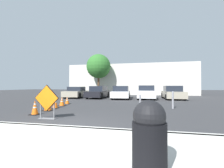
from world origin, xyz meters
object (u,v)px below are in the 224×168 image
Objects in this scene: traffic_cone_second at (48,104)px; parked_car_second at (98,92)px; parked_car_fourth at (146,93)px; traffic_cone_nearest at (35,108)px; traffic_cone_fourth at (62,101)px; trash_bin at (149,136)px; traffic_cone_third at (55,102)px; bollard_nearest at (140,101)px; bollard_second at (173,100)px; parked_car_nearest at (76,92)px; parked_car_third at (121,93)px; road_closed_sign at (47,101)px; traffic_cone_fifth at (67,100)px; parked_car_fifth at (173,93)px.

traffic_cone_second is 0.17× the size of parked_car_second.
parked_car_fourth reaches higher than traffic_cone_second.
traffic_cone_nearest is 0.17× the size of parked_car_fourth.
traffic_cone_fourth is 7.44m from parked_car_second.
trash_bin reaches higher than traffic_cone_fourth.
traffic_cone_nearest is 2.16m from traffic_cone_third.
bollard_second reaches higher than bollard_nearest.
parked_car_nearest is 1.02× the size of parked_car_third.
traffic_cone_second is 0.18× the size of parked_car_fourth.
parked_car_second is (0.23, 8.51, 0.27)m from traffic_cone_third.
road_closed_sign is 1.43m from traffic_cone_nearest.
traffic_cone_third is 8.52m from parked_car_second.
traffic_cone_fourth is 1.11× the size of traffic_cone_fifth.
parked_car_second is at bearing 90.18° from traffic_cone_nearest.
traffic_cone_nearest is 0.82× the size of bollard_nearest.
parked_car_fourth is (2.79, 0.26, 0.02)m from parked_car_third.
traffic_cone_second is 3.14m from traffic_cone_fifth.
parked_car_nearest is 0.97× the size of parked_car_second.
trash_bin is at bearing 77.33° from parked_car_fifth.
parked_car_nearest is 4.91× the size of bollard_nearest.
parked_car_fifth reaches higher than parked_car_nearest.
parked_car_second is 8.35m from parked_car_fifth.
parked_car_third is (1.59, 10.96, -0.10)m from road_closed_sign.
parked_car_fourth is at bearing 55.22° from traffic_cone_third.
parked_car_second is 1.06× the size of parked_car_fourth.
parked_car_third is 7.17m from bollard_nearest.
traffic_cone_nearest is 0.16× the size of parked_car_second.
parked_car_fifth is at bearing -176.88° from parked_car_second.
parked_car_fourth reaches higher than traffic_cone_fourth.
parked_car_second is at bearing 124.63° from bollard_nearest.
parked_car_third reaches higher than parked_car_second.
parked_car_third is at bearing 173.25° from parked_car_second.
road_closed_sign is 5.37m from traffic_cone_fifth.
bollard_nearest reaches higher than traffic_cone_second.
bollard_second is (1.41, -7.08, -0.12)m from parked_car_fourth.
trash_bin is (5.48, -6.29, 0.28)m from traffic_cone_third.
traffic_cone_nearest reaches higher than traffic_cone_fifth.
traffic_cone_fourth is at bearing -80.53° from traffic_cone_fifth.
traffic_cone_third is 2.20m from traffic_cone_fifth.
parked_car_fourth reaches higher than trash_bin.
traffic_cone_nearest is 0.97× the size of traffic_cone_second.
bollard_second is at bearing 26.19° from traffic_cone_nearest.
parked_car_fourth is at bearing 58.57° from traffic_cone_second.
parked_car_fourth is (5.67, 9.28, 0.33)m from traffic_cone_second.
parked_car_third is at bearing 72.25° from traffic_cone_second.
parked_car_fourth is at bearing 175.28° from parked_car_nearest.
parked_car_fourth is 14.65m from trash_bin.
bollard_nearest reaches higher than traffic_cone_fifth.
traffic_cone_second is 10.89m from parked_car_fourth.
traffic_cone_fourth is 0.15× the size of parked_car_nearest.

